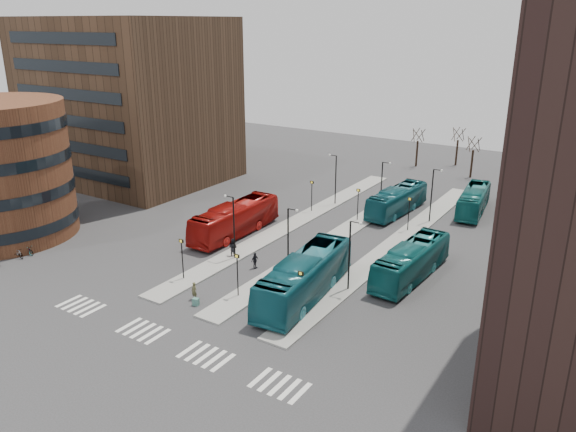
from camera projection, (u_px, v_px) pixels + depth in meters
The scene contains 21 objects.
ground at pixel (109, 361), 37.29m from camera, with size 160.00×160.00×0.00m, color #2E2E31.
island_left at pixel (297, 221), 63.13m from camera, with size 2.50×45.00×0.15m, color gray.
island_mid at pixel (344, 232), 60.06m from camera, with size 2.50×45.00×0.15m, color gray.
island_right at pixel (397, 243), 56.99m from camera, with size 2.50×45.00×0.15m, color gray.
suitcase at pixel (196, 302), 44.57m from camera, with size 0.48×0.38×0.60m, color navy.
red_bus at pixel (235, 219), 58.95m from camera, with size 2.88×12.32×3.43m, color #9A0F0B.
teal_bus_a at pixel (305, 277), 45.40m from camera, with size 3.07×13.11×3.65m, color #145B68.
teal_bus_b at pixel (397, 200), 65.66m from camera, with size 2.61×11.16×3.11m, color #13545F.
teal_bus_c at pixel (411, 261), 48.98m from camera, with size 2.65×11.34×3.16m, color #146264.
teal_bus_d at pixel (474, 200), 65.96m from camera, with size 2.48×10.59×2.95m, color #146463.
traveller at pixel (194, 291), 45.36m from camera, with size 0.55×0.36×1.50m, color brown.
commuter_a at pixel (233, 248), 53.62m from camera, with size 0.89×0.70×1.84m, color black.
commuter_b at pixel (255, 260), 51.12m from camera, with size 0.90×0.37×1.53m, color black.
commuter_c at pixel (308, 274), 48.46m from camera, with size 0.95×0.55×1.48m, color black.
bicycle_mid at pixel (18, 253), 53.44m from camera, with size 0.45×1.61×0.97m, color gray.
bicycle_far at pixel (27, 250), 54.21m from camera, with size 0.61×1.75×0.92m, color gray.
crosswalk_stripes at pixel (171, 342), 39.57m from camera, with size 22.35×2.40×0.01m.
office_block at pixel (130, 100), 78.07m from camera, with size 25.00×20.12×22.00m.
sign_poles at pixel (307, 230), 53.94m from camera, with size 12.45×22.12×3.65m.
lamp_posts at pixel (342, 207), 57.00m from camera, with size 14.04×20.24×6.12m.
bare_trees at pixel (448, 152), 84.79m from camera, with size 10.97×8.14×5.90m.
Camera 1 is at (27.40, -20.47, 21.37)m, focal length 35.00 mm.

